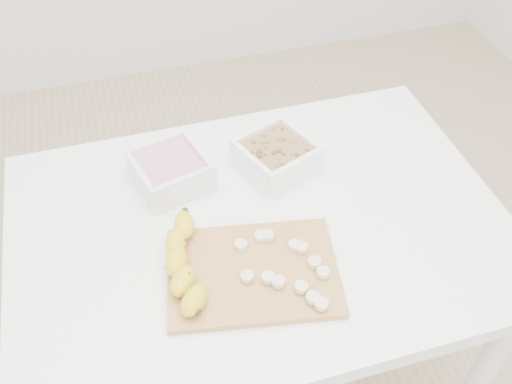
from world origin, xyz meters
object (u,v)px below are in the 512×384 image
object	(u,v)px
table	(260,252)
banana	(185,263)
bowl_yogurt	(171,170)
bowl_granola	(276,156)
cutting_board	(253,272)

from	to	relation	value
table	banana	distance (m)	0.23
table	banana	xyz separation A→B (m)	(-0.17, -0.09, 0.13)
banana	bowl_yogurt	bearing A→B (deg)	102.79
table	bowl_yogurt	distance (m)	0.26
table	bowl_granola	distance (m)	0.21
bowl_yogurt	cutting_board	xyz separation A→B (m)	(0.10, -0.29, -0.03)
bowl_yogurt	cutting_board	distance (m)	0.30
bowl_granola	cutting_board	bearing A→B (deg)	-116.02
cutting_board	bowl_granola	bearing A→B (deg)	63.98
cutting_board	banana	distance (m)	0.13
bowl_yogurt	banana	size ratio (longest dim) A/B	0.78
bowl_granola	cutting_board	xyz separation A→B (m)	(-0.13, -0.27, -0.03)
bowl_yogurt	cutting_board	bearing A→B (deg)	-70.91
bowl_granola	cutting_board	distance (m)	0.30
table	bowl_granola	xyz separation A→B (m)	(0.08, 0.15, 0.13)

